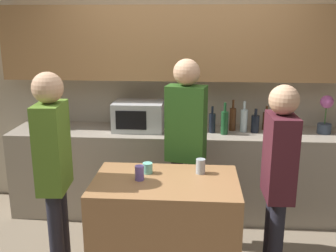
{
  "coord_description": "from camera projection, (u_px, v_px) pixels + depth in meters",
  "views": [
    {
      "loc": [
        0.15,
        -2.58,
        2.05
      ],
      "look_at": [
        -0.07,
        0.38,
        1.25
      ],
      "focal_mm": 42.0,
      "sensor_mm": 36.0,
      "label": 1
    }
  ],
  "objects": [
    {
      "name": "bottle_1",
      "position": [
        225.0,
        122.0,
        3.98
      ],
      "size": [
        0.07,
        0.07,
        0.33
      ],
      "color": "#194723",
      "rests_on": "back_counter"
    },
    {
      "name": "microwave",
      "position": [
        139.0,
        116.0,
        4.14
      ],
      "size": [
        0.52,
        0.39,
        0.3
      ],
      "color": "#B7BABC",
      "rests_on": "back_counter"
    },
    {
      "name": "toaster",
      "position": [
        50.0,
        120.0,
        4.22
      ],
      "size": [
        0.26,
        0.16,
        0.18
      ],
      "color": "black",
      "rests_on": "back_counter"
    },
    {
      "name": "person_right",
      "position": [
        278.0,
        175.0,
        2.86
      ],
      "size": [
        0.21,
        0.34,
        1.62
      ],
      "rotation": [
        0.0,
        0.0,
        -4.7
      ],
      "color": "black",
      "rests_on": "ground_plane"
    },
    {
      "name": "bottle_4",
      "position": [
        255.0,
        123.0,
        4.05
      ],
      "size": [
        0.08,
        0.08,
        0.25
      ],
      "color": "black",
      "rests_on": "back_counter"
    },
    {
      "name": "cup_0",
      "position": [
        148.0,
        168.0,
        3.05
      ],
      "size": [
        0.08,
        0.08,
        0.08
      ],
      "color": "#71CCB8",
      "rests_on": "kitchen_island"
    },
    {
      "name": "bottle_0",
      "position": [
        212.0,
        123.0,
        4.04
      ],
      "size": [
        0.07,
        0.07,
        0.28
      ],
      "color": "black",
      "rests_on": "back_counter"
    },
    {
      "name": "person_center",
      "position": [
        186.0,
        138.0,
        3.46
      ],
      "size": [
        0.37,
        0.26,
        1.74
      ],
      "rotation": [
        0.0,
        0.0,
        -3.36
      ],
      "color": "black",
      "rests_on": "ground_plane"
    },
    {
      "name": "bottle_3",
      "position": [
        244.0,
        120.0,
        4.07
      ],
      "size": [
        0.08,
        0.08,
        0.32
      ],
      "color": "silver",
      "rests_on": "back_counter"
    },
    {
      "name": "bottle_2",
      "position": [
        233.0,
        119.0,
        4.12
      ],
      "size": [
        0.07,
        0.07,
        0.33
      ],
      "color": "#472814",
      "rests_on": "back_counter"
    },
    {
      "name": "back_wall",
      "position": [
        183.0,
        70.0,
        4.23
      ],
      "size": [
        6.4,
        0.4,
        2.7
      ],
      "color": "#B2A893",
      "rests_on": "ground_plane"
    },
    {
      "name": "cup_1",
      "position": [
        139.0,
        173.0,
        2.91
      ],
      "size": [
        0.07,
        0.07,
        0.11
      ],
      "color": "#6F5CB9",
      "rests_on": "kitchen_island"
    },
    {
      "name": "potted_plant",
      "position": [
        326.0,
        115.0,
        3.99
      ],
      "size": [
        0.14,
        0.14,
        0.39
      ],
      "color": "#333D4C",
      "rests_on": "back_counter"
    },
    {
      "name": "person_left",
      "position": [
        54.0,
        165.0,
        2.9
      ],
      "size": [
        0.22,
        0.35,
        1.71
      ],
      "rotation": [
        0.0,
        0.0,
        -1.5
      ],
      "color": "black",
      "rests_on": "ground_plane"
    },
    {
      "name": "cup_2",
      "position": [
        201.0,
        166.0,
        3.04
      ],
      "size": [
        0.07,
        0.07,
        0.12
      ],
      "color": "#9EABB3",
      "rests_on": "kitchen_island"
    },
    {
      "name": "bottle_5",
      "position": [
        266.0,
        121.0,
        4.14
      ],
      "size": [
        0.08,
        0.08,
        0.26
      ],
      "color": "#472814",
      "rests_on": "back_counter"
    },
    {
      "name": "kitchen_island",
      "position": [
        166.0,
        234.0,
        3.04
      ],
      "size": [
        1.09,
        0.69,
        0.9
      ],
      "color": "#996B42",
      "rests_on": "ground_plane"
    },
    {
      "name": "back_counter",
      "position": [
        181.0,
        172.0,
        4.25
      ],
      "size": [
        3.6,
        0.62,
        0.93
      ],
      "color": "gray",
      "rests_on": "ground_plane"
    }
  ]
}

